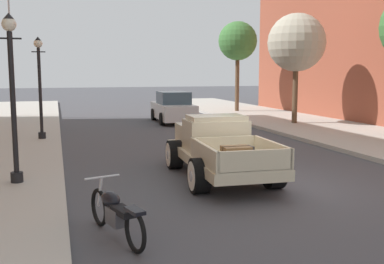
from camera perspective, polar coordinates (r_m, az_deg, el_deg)
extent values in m
plane|color=#47474C|center=(11.04, 8.68, -6.67)|extent=(140.00, 140.00, 0.00)
cube|color=beige|center=(11.65, 3.47, -3.12)|extent=(1.98, 4.98, 0.24)
cube|color=beige|center=(11.90, 2.99, -0.36)|extent=(1.61, 1.17, 0.80)
cube|color=beige|center=(11.80, 3.07, 1.82)|extent=(1.48, 1.00, 0.12)
cube|color=#3D4C5B|center=(12.42, 2.22, 0.72)|extent=(1.33, 0.10, 0.44)
cube|color=beige|center=(13.16, 1.33, -0.20)|extent=(1.39, 1.56, 0.52)
cube|color=silver|center=(13.92, 0.46, 0.15)|extent=(0.68, 0.13, 0.47)
cube|color=beige|center=(10.33, 5.82, -3.75)|extent=(1.78, 2.17, 0.04)
cube|color=beige|center=(10.04, 1.48, -2.76)|extent=(0.18, 2.10, 0.44)
cube|color=beige|center=(10.59, 9.97, -2.34)|extent=(0.18, 2.10, 0.44)
cube|color=beige|center=(9.36, 7.94, -3.60)|extent=(1.62, 0.15, 0.44)
cube|color=beige|center=(11.23, 4.09, -1.68)|extent=(1.62, 0.15, 0.44)
cylinder|color=black|center=(12.74, -2.22, -2.83)|extent=(0.40, 0.82, 0.80)
cylinder|color=silver|center=(12.70, -3.04, -2.87)|extent=(0.04, 0.66, 0.66)
cylinder|color=silver|center=(12.70, -3.08, -2.87)|extent=(0.03, 0.24, 0.24)
cylinder|color=black|center=(13.22, 5.43, -2.48)|extent=(0.40, 0.82, 0.80)
cylinder|color=silver|center=(13.28, 6.18, -2.44)|extent=(0.04, 0.66, 0.66)
cylinder|color=silver|center=(13.28, 6.22, -2.44)|extent=(0.03, 0.24, 0.24)
cylinder|color=black|center=(10.17, 0.91, -5.50)|extent=(0.40, 0.82, 0.80)
cylinder|color=silver|center=(10.13, -0.10, -5.56)|extent=(0.04, 0.66, 0.66)
cylinder|color=silver|center=(10.12, -0.16, -5.56)|extent=(0.03, 0.24, 0.24)
cylinder|color=black|center=(10.76, 10.22, -4.89)|extent=(0.40, 0.82, 0.80)
cylinder|color=silver|center=(10.84, 11.12, -4.83)|extent=(0.04, 0.66, 0.66)
cylinder|color=silver|center=(10.84, 11.16, -4.82)|extent=(0.03, 0.24, 0.24)
cube|color=olive|center=(9.90, 5.54, -2.94)|extent=(0.62, 0.47, 0.40)
cube|color=#3D2D1E|center=(9.90, 5.54, -2.94)|extent=(0.62, 0.08, 0.42)
cube|color=#2D2D33|center=(10.65, 6.40, -2.54)|extent=(0.46, 0.35, 0.28)
torus|color=black|center=(8.26, -11.56, -9.24)|extent=(0.25, 0.66, 0.67)
torus|color=black|center=(6.99, -7.15, -12.28)|extent=(0.25, 0.66, 0.67)
cube|color=#4C4C51|center=(7.56, -9.41, -10.38)|extent=(0.35, 0.49, 0.28)
ellipsoid|color=black|center=(7.71, -10.19, -8.25)|extent=(0.39, 0.57, 0.24)
cube|color=black|center=(7.29, -8.64, -9.80)|extent=(0.37, 0.60, 0.10)
cylinder|color=silver|center=(8.12, -11.46, -7.32)|extent=(0.12, 0.26, 0.58)
cylinder|color=silver|center=(7.95, -11.20, -5.57)|extent=(0.61, 0.21, 0.04)
cube|color=black|center=(6.89, -7.19, -9.78)|extent=(0.28, 0.43, 0.06)
cube|color=silver|center=(24.35, -2.41, 2.65)|extent=(1.89, 4.37, 0.80)
cube|color=#384C5B|center=(24.15, -2.35, 4.33)|extent=(1.60, 2.06, 0.64)
cylinder|color=black|center=(25.49, -4.83, 2.22)|extent=(0.25, 0.67, 0.66)
cylinder|color=black|center=(25.81, -1.21, 2.31)|extent=(0.25, 0.67, 0.66)
cylinder|color=black|center=(22.96, -3.76, 1.64)|extent=(0.25, 0.67, 0.66)
cylinder|color=black|center=(23.32, 0.23, 1.75)|extent=(0.25, 0.67, 0.66)
cylinder|color=black|center=(11.35, -21.12, -5.31)|extent=(0.28, 0.28, 0.24)
cylinder|color=black|center=(11.11, -21.54, 3.38)|extent=(0.12, 0.12, 3.20)
cylinder|color=black|center=(11.11, -21.91, 10.85)|extent=(0.50, 0.04, 0.04)
sphere|color=silver|center=(11.14, -21.99, 12.44)|extent=(0.32, 0.32, 0.32)
cone|color=black|center=(11.16, -22.04, 13.36)|extent=(0.24, 0.24, 0.14)
cylinder|color=black|center=(18.38, -18.30, -0.40)|extent=(0.28, 0.28, 0.24)
cylinder|color=black|center=(18.23, -18.52, 4.96)|extent=(0.12, 0.12, 3.20)
cylinder|color=black|center=(18.23, -18.72, 9.51)|extent=(0.50, 0.04, 0.04)
sphere|color=silver|center=(18.25, -18.76, 10.48)|extent=(0.32, 0.32, 0.32)
cone|color=black|center=(18.26, -18.78, 11.05)|extent=(0.24, 0.24, 0.14)
cylinder|color=#B2B2B7|center=(28.68, -21.85, 10.95)|extent=(0.12, 0.12, 9.00)
cylinder|color=brown|center=(23.24, 12.81, 4.69)|extent=(0.26, 0.26, 2.91)
sphere|color=#ADA893|center=(23.26, 12.99, 10.90)|extent=(2.84, 2.84, 2.84)
cylinder|color=brown|center=(29.83, 5.69, 6.09)|extent=(0.26, 0.26, 3.58)
sphere|color=#3D7538|center=(29.88, 5.76, 11.31)|extent=(2.49, 2.49, 2.49)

